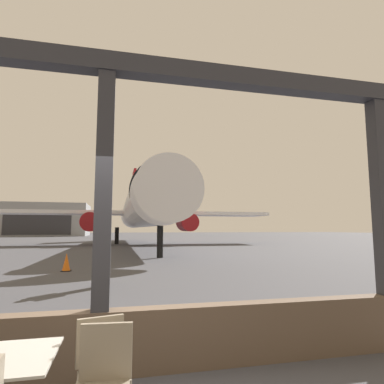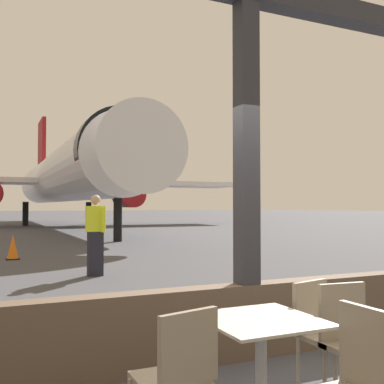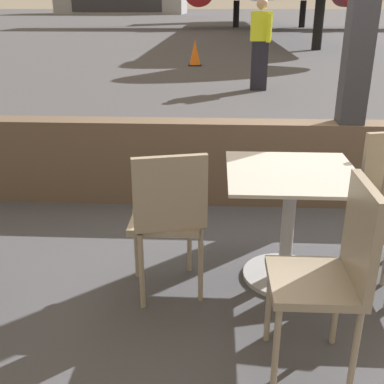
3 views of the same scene
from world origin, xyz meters
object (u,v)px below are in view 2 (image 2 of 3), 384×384
(cafe_chair_window_left, at_px, (355,380))
(cafe_chair_aisle_left, at_px, (178,371))
(cafe_chair_aisle_right, at_px, (351,335))
(dining_table, at_px, (261,364))
(airplane, at_px, (65,176))
(traffic_cone, at_px, (13,248))
(cafe_chair_window_right, at_px, (321,326))
(ground_crew_worker, at_px, (95,234))

(cafe_chair_window_left, relative_size, cafe_chair_aisle_left, 1.04)
(cafe_chair_aisle_left, bearing_deg, cafe_chair_aisle_right, 6.31)
(dining_table, relative_size, cafe_chair_aisle_right, 0.84)
(cafe_chair_window_left, bearing_deg, cafe_chair_aisle_right, 47.38)
(cafe_chair_aisle_right, xyz_separation_m, airplane, (2.55, 30.57, 3.09))
(cafe_chair_window_left, height_order, traffic_cone, cafe_chair_window_left)
(cafe_chair_window_right, relative_size, cafe_chair_aisle_left, 0.97)
(cafe_chair_window_left, height_order, cafe_chair_aisle_left, cafe_chair_window_left)
(cafe_chair_window_right, xyz_separation_m, airplane, (2.57, 30.27, 3.10))
(cafe_chair_window_left, distance_m, airplane, 31.60)
(cafe_chair_window_right, distance_m, ground_crew_worker, 6.85)
(cafe_chair_window_right, bearing_deg, cafe_chair_window_left, -121.81)
(airplane, bearing_deg, dining_table, -96.15)
(dining_table, distance_m, cafe_chair_window_right, 0.76)
(cafe_chair_window_left, distance_m, cafe_chair_aisle_right, 0.97)
(ground_crew_worker, bearing_deg, cafe_chair_window_right, -87.31)
(cafe_chair_aisle_left, xyz_separation_m, ground_crew_worker, (1.10, 7.30, 0.35))
(dining_table, bearing_deg, cafe_chair_window_left, -83.78)
(dining_table, relative_size, cafe_chair_aisle_left, 0.84)
(cafe_chair_window_right, relative_size, ground_crew_worker, 0.51)
(dining_table, relative_size, traffic_cone, 1.09)
(ground_crew_worker, bearing_deg, cafe_chair_aisle_right, -87.21)
(dining_table, distance_m, cafe_chair_aisle_left, 0.76)
(dining_table, distance_m, cafe_chair_aisle_right, 0.75)
(dining_table, relative_size, cafe_chair_window_left, 0.81)
(cafe_chair_window_left, distance_m, cafe_chair_window_right, 1.19)
(cafe_chair_aisle_left, distance_m, ground_crew_worker, 7.39)
(traffic_cone, bearing_deg, cafe_chair_window_right, -80.56)
(cafe_chair_aisle_right, relative_size, airplane, 0.03)
(cafe_chair_window_right, xyz_separation_m, cafe_chair_aisle_left, (-1.43, -0.46, 0.01))
(dining_table, height_order, cafe_chair_aisle_left, cafe_chair_aisle_left)
(cafe_chair_window_right, xyz_separation_m, ground_crew_worker, (-0.32, 6.83, 0.37))
(dining_table, height_order, ground_crew_worker, ground_crew_worker)
(cafe_chair_aisle_right, bearing_deg, cafe_chair_aisle_left, -173.69)
(cafe_chair_window_right, relative_size, traffic_cone, 1.26)
(cafe_chair_window_left, bearing_deg, dining_table, 96.22)
(cafe_chair_aisle_left, height_order, cafe_chair_aisle_right, same)
(cafe_chair_window_left, relative_size, airplane, 0.03)
(cafe_chair_window_left, xyz_separation_m, cafe_chair_aisle_left, (-0.80, 0.55, -0.01))
(cafe_chair_window_right, height_order, cafe_chair_aisle_left, cafe_chair_aisle_left)
(cafe_chair_window_right, bearing_deg, cafe_chair_aisle_right, -85.02)
(airplane, relative_size, traffic_cone, 51.31)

